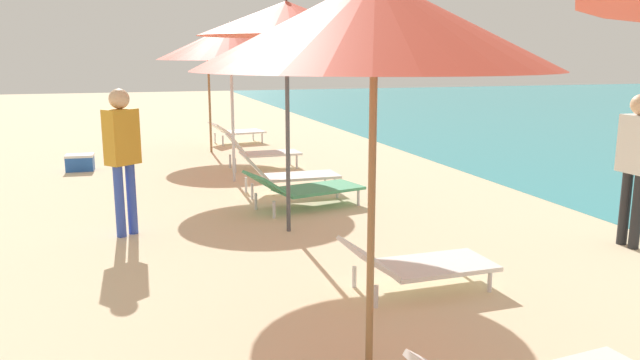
{
  "coord_description": "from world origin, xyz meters",
  "views": [
    {
      "loc": [
        -1.76,
        3.3,
        2.08
      ],
      "look_at": [
        -0.11,
        8.6,
        0.95
      ],
      "focal_mm": 34.53,
      "sensor_mm": 36.0,
      "label": 1
    }
  ],
  "objects": [
    {
      "name": "lounger_fourth_shoreside",
      "position": [
        0.49,
        11.28,
        0.29
      ],
      "size": [
        1.72,
        1.02,
        0.56
      ],
      "rotation": [
        0.0,
        0.0,
        0.25
      ],
      "color": "#4CA572",
      "rests_on": "ground"
    },
    {
      "name": "person_walking_far",
      "position": [
        3.44,
        8.54,
        1.02
      ],
      "size": [
        0.23,
        0.36,
        1.68
      ],
      "rotation": [
        0.0,
        0.0,
        3.15
      ],
      "color": "#262628",
      "rests_on": "ground"
    },
    {
      "name": "lounger_third_shoreside",
      "position": [
        0.63,
        8.05,
        0.25
      ],
      "size": [
        1.39,
        0.62,
        0.5
      ],
      "rotation": [
        0.0,
        0.0,
        0.02
      ],
      "color": "white",
      "rests_on": "ground"
    },
    {
      "name": "umbrella_fifth",
      "position": [
        -0.13,
        13.39,
        2.28
      ],
      "size": [
        2.2,
        2.2,
        2.61
      ],
      "color": "silver",
      "rests_on": "ground"
    },
    {
      "name": "cooler_box",
      "position": [
        -2.67,
        15.2,
        0.15
      ],
      "size": [
        0.5,
        0.37,
        0.3
      ],
      "color": "#2659B2",
      "rests_on": "ground"
    },
    {
      "name": "umbrella_farthest",
      "position": [
        -0.08,
        16.71,
        2.23
      ],
      "size": [
        2.17,
        2.17,
        2.54
      ],
      "color": "olive",
      "rests_on": "ground"
    },
    {
      "name": "lounger_fifth_inland",
      "position": [
        0.5,
        12.25,
        0.31
      ],
      "size": [
        1.48,
        0.59,
        0.65
      ],
      "rotation": [
        0.0,
        0.0,
        0.0
      ],
      "color": "white",
      "rests_on": "ground"
    },
    {
      "name": "person_walking_near",
      "position": [
        -1.86,
        10.64,
        1.05
      ],
      "size": [
        0.42,
        0.39,
        1.71
      ],
      "rotation": [
        0.0,
        0.0,
        2.23
      ],
      "color": "#334CB2",
      "rests_on": "ground"
    },
    {
      "name": "lounger_farthest_shoreside",
      "position": [
        0.68,
        17.9,
        0.3
      ],
      "size": [
        1.35,
        0.89,
        0.52
      ],
      "rotation": [
        0.0,
        0.0,
        0.18
      ],
      "color": "white",
      "rests_on": "ground"
    },
    {
      "name": "umbrella_fourth",
      "position": [
        -0.0,
        10.23,
        2.48
      ],
      "size": [
        2.02,
        2.02,
        2.74
      ],
      "color": "#4C4C51",
      "rests_on": "ground"
    },
    {
      "name": "umbrella_third",
      "position": [
        -0.3,
        6.87,
        2.27
      ],
      "size": [
        2.25,
        2.25,
        2.61
      ],
      "color": "olive",
      "rests_on": "ground"
    },
    {
      "name": "lounger_fifth_shoreside",
      "position": [
        0.55,
        14.42,
        0.33
      ],
      "size": [
        1.35,
        0.6,
        0.67
      ],
      "rotation": [
        0.0,
        0.0,
        0.03
      ],
      "color": "white",
      "rests_on": "ground"
    }
  ]
}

